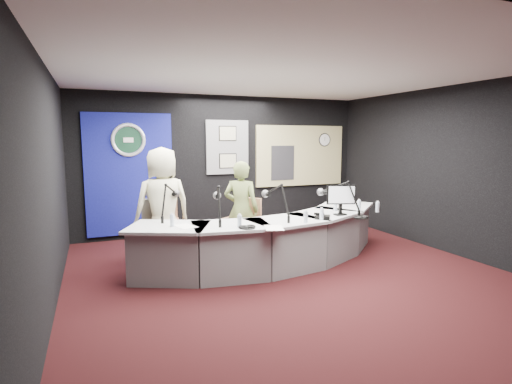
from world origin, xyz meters
name	(u,v)px	position (x,y,z in m)	size (l,w,h in m)	color
ground	(290,274)	(0.00, 0.00, 0.00)	(6.00, 6.00, 0.00)	black
ceiling	(292,72)	(0.00, 0.00, 2.80)	(6.00, 6.00, 0.02)	silver
wall_back	(225,164)	(0.00, 3.00, 1.40)	(6.00, 0.02, 2.80)	black
wall_front	(490,215)	(0.00, -3.00, 1.40)	(6.00, 0.02, 2.80)	black
wall_left	(48,187)	(-3.00, 0.00, 1.40)	(0.02, 6.00, 2.80)	black
wall_right	(452,170)	(3.00, 0.00, 1.40)	(0.02, 6.00, 2.80)	black
broadcast_desk	(271,240)	(-0.05, 0.55, 0.38)	(4.50, 1.90, 0.75)	#B8BABD
backdrop_panel	(130,175)	(-1.90, 2.97, 1.25)	(1.60, 0.05, 2.30)	navy
agency_seal	(128,140)	(-1.90, 2.93, 1.90)	(0.63, 0.63, 0.07)	silver
seal_center	(128,140)	(-1.90, 2.94, 1.90)	(0.48, 0.48, 0.01)	#0D311F
pinboard	(227,147)	(0.05, 2.97, 1.75)	(0.90, 0.04, 1.10)	slate
framed_photo_upper	(228,133)	(0.05, 2.94, 2.03)	(0.34, 0.02, 0.27)	gray
framed_photo_lower	(228,161)	(0.05, 2.94, 1.47)	(0.34, 0.02, 0.27)	gray
booth_window_frame	(300,156)	(1.75, 2.97, 1.55)	(2.12, 0.06, 1.32)	tan
booth_glow	(301,156)	(1.75, 2.96, 1.55)	(2.00, 0.02, 1.20)	beige
equipment_rack	(283,163)	(1.30, 2.94, 1.40)	(0.55, 0.02, 0.75)	black
wall_clock	(325,140)	(2.35, 2.94, 1.90)	(0.28, 0.28, 0.01)	white
armchair_left	(164,234)	(-1.56, 1.31, 0.44)	(0.50, 0.50, 0.89)	#A16949
armchair_right	(241,227)	(-0.35, 1.06, 0.50)	(0.56, 0.56, 1.00)	#A16949
draped_jacket	(158,220)	(-1.61, 1.56, 0.62)	(0.50, 0.10, 0.70)	slate
person_man	(163,205)	(-1.56, 1.31, 0.90)	(0.88, 0.57, 1.80)	beige
person_woman	(241,210)	(-0.35, 1.06, 0.79)	(0.57, 0.38, 1.58)	olive
computer_monitor	(341,195)	(0.98, 0.24, 1.07)	(0.48, 0.03, 0.33)	black
desk_phone	(323,217)	(0.57, 0.09, 0.78)	(0.21, 0.17, 0.05)	black
headphones_near	(361,217)	(1.11, -0.11, 0.77)	(0.20, 0.20, 0.03)	black
headphones_far	(247,227)	(-0.68, -0.08, 0.77)	(0.24, 0.24, 0.04)	black
paper_stack	(185,226)	(-1.42, 0.34, 0.75)	(0.22, 0.32, 0.00)	white
notepad	(274,228)	(-0.35, -0.20, 0.75)	(0.23, 0.33, 0.00)	white
boom_mic_a	(169,199)	(-1.52, 0.93, 1.05)	(0.42, 0.66, 0.60)	black
boom_mic_b	(218,202)	(-0.93, 0.41, 1.05)	(0.26, 0.72, 0.60)	black
boom_mic_c	(277,199)	(-0.07, 0.32, 1.05)	(0.21, 0.73, 0.60)	black
boom_mic_d	(339,196)	(0.96, 0.24, 1.05)	(0.50, 0.61, 0.60)	black
water_bottles	(286,213)	(0.05, 0.26, 0.84)	(3.32, 0.70, 0.18)	silver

